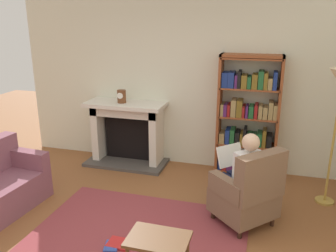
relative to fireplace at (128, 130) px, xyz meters
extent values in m
cube|color=silver|center=(0.91, 0.25, 0.79)|extent=(5.60, 0.10, 2.70)
cube|color=brown|center=(0.91, -2.00, -0.56)|extent=(2.40, 1.80, 0.01)
cube|color=#4C4742|center=(0.00, -0.12, -0.54)|extent=(1.34, 0.64, 0.05)
cube|color=black|center=(0.00, 0.10, -0.16)|extent=(0.82, 0.20, 0.70)
cube|color=silver|center=(-0.51, -0.02, -0.06)|extent=(0.12, 0.44, 0.99)
cube|color=silver|center=(0.51, -0.02, -0.06)|extent=(0.12, 0.44, 0.99)
cube|color=silver|center=(0.00, -0.02, 0.35)|extent=(1.14, 0.44, 0.16)
cube|color=silver|center=(0.00, -0.08, 0.46)|extent=(1.30, 0.56, 0.06)
cylinder|color=brown|center=(-0.05, -0.10, 0.59)|extent=(0.14, 0.14, 0.21)
cylinder|color=white|center=(-0.05, -0.16, 0.62)|extent=(0.10, 0.01, 0.10)
cube|color=brown|center=(1.51, 0.04, 0.37)|extent=(0.04, 0.32, 1.86)
cube|color=brown|center=(2.37, 0.04, 0.37)|extent=(0.04, 0.32, 1.86)
cube|color=brown|center=(1.94, 0.04, 1.28)|extent=(0.91, 0.32, 0.04)
cube|color=brown|center=(1.94, 0.04, -0.50)|extent=(0.87, 0.32, 0.02)
cube|color=navy|center=(1.57, 0.03, -0.40)|extent=(0.06, 0.26, 0.19)
cube|color=maroon|center=(1.63, 0.03, -0.37)|extent=(0.06, 0.26, 0.24)
cube|color=#4C1E59|center=(1.71, 0.03, -0.41)|extent=(0.09, 0.26, 0.16)
cube|color=#4C1E59|center=(1.80, 0.03, -0.39)|extent=(0.09, 0.26, 0.19)
cube|color=navy|center=(1.87, 0.03, -0.37)|extent=(0.04, 0.26, 0.24)
cube|color=black|center=(1.93, 0.03, -0.41)|extent=(0.07, 0.26, 0.16)
cube|color=brown|center=(2.00, 0.03, -0.37)|extent=(0.07, 0.26, 0.25)
cube|color=#997F4C|center=(2.09, 0.03, -0.37)|extent=(0.09, 0.26, 0.24)
cube|color=brown|center=(2.18, 0.03, -0.38)|extent=(0.08, 0.26, 0.21)
cube|color=brown|center=(2.27, 0.03, -0.38)|extent=(0.07, 0.26, 0.22)
cube|color=black|center=(2.34, 0.03, -0.37)|extent=(0.06, 0.26, 0.24)
cube|color=brown|center=(1.94, 0.04, -0.07)|extent=(0.87, 0.32, 0.02)
cube|color=#997F4C|center=(1.58, 0.03, 0.03)|extent=(0.08, 0.26, 0.16)
cube|color=navy|center=(1.66, 0.03, 0.06)|extent=(0.07, 0.26, 0.22)
cube|color=#1E592D|center=(1.73, 0.03, 0.06)|extent=(0.07, 0.26, 0.23)
cube|color=black|center=(1.81, 0.03, 0.04)|extent=(0.06, 0.26, 0.19)
cube|color=brown|center=(1.87, 0.03, 0.04)|extent=(0.04, 0.26, 0.18)
cube|color=black|center=(1.92, 0.03, 0.08)|extent=(0.04, 0.26, 0.26)
cube|color=#1E592D|center=(1.99, 0.03, 0.03)|extent=(0.08, 0.26, 0.18)
cube|color=#1E592D|center=(2.07, 0.03, 0.03)|extent=(0.05, 0.26, 0.17)
cube|color=#1E592D|center=(2.13, 0.03, 0.05)|extent=(0.07, 0.26, 0.20)
cube|color=brown|center=(2.20, 0.03, 0.07)|extent=(0.05, 0.26, 0.26)
cube|color=black|center=(2.28, 0.03, 0.04)|extent=(0.07, 0.26, 0.18)
cube|color=brown|center=(1.94, 0.04, 0.37)|extent=(0.87, 0.32, 0.02)
cube|color=#997F4C|center=(1.56, 0.03, 0.47)|extent=(0.04, 0.26, 0.18)
cube|color=#4C1E59|center=(1.61, 0.03, 0.47)|extent=(0.05, 0.26, 0.18)
cube|color=maroon|center=(1.66, 0.03, 0.47)|extent=(0.04, 0.26, 0.18)
cube|color=#997F4C|center=(1.73, 0.03, 0.51)|extent=(0.08, 0.26, 0.25)
cube|color=brown|center=(1.81, 0.03, 0.51)|extent=(0.08, 0.26, 0.25)
cube|color=maroon|center=(1.88, 0.03, 0.47)|extent=(0.04, 0.26, 0.17)
cube|color=#4C1E59|center=(1.92, 0.03, 0.47)|extent=(0.04, 0.26, 0.17)
cube|color=#1E592D|center=(1.99, 0.03, 0.47)|extent=(0.07, 0.26, 0.18)
cube|color=maroon|center=(2.05, 0.03, 0.48)|extent=(0.05, 0.26, 0.20)
cube|color=#997F4C|center=(2.12, 0.03, 0.48)|extent=(0.06, 0.26, 0.19)
cube|color=#997F4C|center=(2.19, 0.03, 0.47)|extent=(0.07, 0.26, 0.18)
cube|color=#997F4C|center=(2.26, 0.03, 0.51)|extent=(0.06, 0.26, 0.25)
cube|color=#997F4C|center=(2.34, 0.03, 0.49)|extent=(0.08, 0.26, 0.21)
cube|color=brown|center=(1.94, 0.04, 0.81)|extent=(0.87, 0.32, 0.02)
cube|color=navy|center=(1.58, 0.03, 0.93)|extent=(0.08, 0.26, 0.22)
cube|color=navy|center=(1.67, 0.03, 0.93)|extent=(0.09, 0.26, 0.23)
cube|color=#4C1E59|center=(1.74, 0.03, 0.91)|extent=(0.04, 0.26, 0.19)
cube|color=black|center=(1.78, 0.03, 0.94)|extent=(0.04, 0.26, 0.25)
cube|color=brown|center=(1.86, 0.03, 0.92)|extent=(0.08, 0.26, 0.19)
cube|color=#1E592D|center=(1.93, 0.03, 0.91)|extent=(0.05, 0.26, 0.17)
cube|color=brown|center=(2.01, 0.03, 0.92)|extent=(0.08, 0.26, 0.21)
cube|color=#1E592D|center=(2.09, 0.03, 0.95)|extent=(0.07, 0.26, 0.26)
cube|color=brown|center=(2.16, 0.03, 0.94)|extent=(0.06, 0.26, 0.24)
cube|color=#997F4C|center=(2.22, 0.03, 0.90)|extent=(0.06, 0.26, 0.16)
cube|color=navy|center=(2.28, 0.03, 0.95)|extent=(0.05, 0.26, 0.25)
cube|color=brown|center=(1.94, 0.04, 1.24)|extent=(0.87, 0.32, 0.02)
cylinder|color=#331E14|center=(2.02, -1.01, -0.50)|extent=(0.05, 0.05, 0.12)
cylinder|color=#331E14|center=(1.67, -1.39, -0.50)|extent=(0.05, 0.05, 0.12)
cylinder|color=#331E14|center=(2.37, -1.34, -0.50)|extent=(0.05, 0.05, 0.12)
cylinder|color=#331E14|center=(2.02, -1.71, -0.50)|extent=(0.05, 0.05, 0.12)
cube|color=brown|center=(2.02, -1.36, -0.29)|extent=(0.88, 0.88, 0.30)
cube|color=brown|center=(2.20, -1.53, 0.13)|extent=(0.55, 0.58, 0.55)
cube|color=brown|center=(2.21, -1.17, -0.03)|extent=(0.48, 0.46, 0.22)
cube|color=brown|center=(1.84, -1.56, -0.03)|extent=(0.48, 0.46, 0.22)
cube|color=silver|center=(2.06, -1.40, 0.11)|extent=(0.36, 0.37, 0.50)
sphere|color=#D8AD8C|center=(2.06, -1.40, 0.48)|extent=(0.20, 0.20, 0.20)
cube|color=#191E3F|center=(1.97, -1.20, -0.09)|extent=(0.37, 0.36, 0.12)
cube|color=#191E3F|center=(1.86, -1.32, -0.09)|extent=(0.37, 0.36, 0.12)
cylinder|color=#191E3F|center=(1.83, -1.07, -0.35)|extent=(0.10, 0.10, 0.42)
cylinder|color=#191E3F|center=(1.72, -1.19, -0.35)|extent=(0.10, 0.10, 0.42)
cube|color=white|center=(1.82, -1.17, 0.21)|extent=(0.32, 0.34, 0.25)
cube|color=#844D5D|center=(-0.93, -1.44, -0.04)|extent=(0.71, 0.21, 0.24)
cube|color=brown|center=(1.35, -2.58, -0.11)|extent=(0.56, 0.39, 0.03)
cylinder|color=brown|center=(1.11, -2.43, -0.34)|extent=(0.04, 0.04, 0.44)
cube|color=#334CA5|center=(1.02, -2.12, -0.53)|extent=(0.25, 0.19, 0.03)
cube|color=#334CA5|center=(0.72, -2.27, -0.54)|extent=(0.18, 0.22, 0.03)
cube|color=#267233|center=(1.26, -2.14, -0.54)|extent=(0.26, 0.20, 0.03)
cube|color=red|center=(0.79, -2.20, -0.54)|extent=(0.26, 0.20, 0.03)
cylinder|color=#B7933F|center=(3.05, -0.57, -0.55)|extent=(0.24, 0.24, 0.03)
cylinder|color=#B7933F|center=(3.05, -0.57, 0.24)|extent=(0.03, 0.03, 1.54)
camera|label=1|loc=(2.19, -5.15, 1.80)|focal=37.27mm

